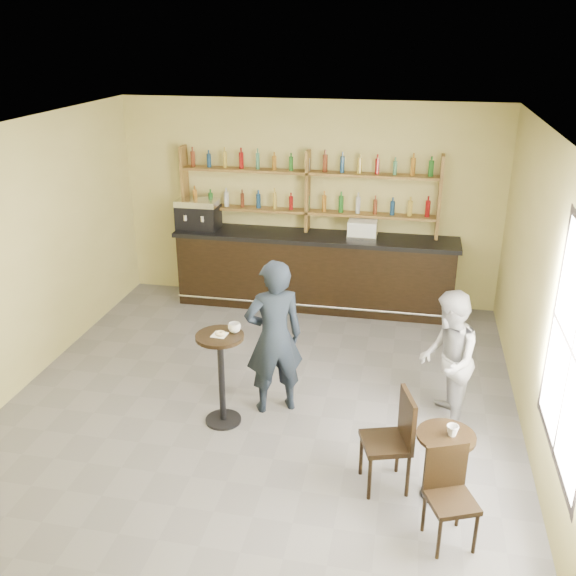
% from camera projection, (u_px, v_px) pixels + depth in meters
% --- Properties ---
extents(floor, '(7.00, 7.00, 0.00)m').
position_uv_depth(floor, '(258.00, 410.00, 7.56)').
color(floor, slate).
rests_on(floor, ground).
extents(ceiling, '(7.00, 7.00, 0.00)m').
position_uv_depth(ceiling, '(253.00, 134.00, 6.35)').
color(ceiling, white).
rests_on(ceiling, wall_back).
extents(wall_back, '(7.00, 0.00, 7.00)m').
position_uv_depth(wall_back, '(309.00, 203.00, 10.14)').
color(wall_back, '#C7BD71').
rests_on(wall_back, floor).
extents(wall_front, '(7.00, 0.00, 7.00)m').
position_uv_depth(wall_front, '(113.00, 500.00, 3.78)').
color(wall_front, '#C7BD71').
rests_on(wall_front, floor).
extents(wall_left, '(0.00, 7.00, 7.00)m').
position_uv_depth(wall_left, '(7.00, 266.00, 7.50)').
color(wall_left, '#C7BD71').
rests_on(wall_left, floor).
extents(wall_right, '(0.00, 7.00, 7.00)m').
position_uv_depth(wall_right, '(546.00, 306.00, 6.42)').
color(wall_right, '#C7BD71').
rests_on(wall_right, floor).
extents(window_pane, '(0.00, 2.00, 2.00)m').
position_uv_depth(window_pane, '(572.00, 352.00, 5.29)').
color(window_pane, white).
rests_on(window_pane, wall_right).
extents(window_frame, '(0.04, 1.70, 2.10)m').
position_uv_depth(window_frame, '(572.00, 352.00, 5.29)').
color(window_frame, black).
rests_on(window_frame, wall_right).
extents(shelf_unit, '(4.00, 0.26, 1.40)m').
position_uv_depth(shelf_unit, '(308.00, 192.00, 9.94)').
color(shelf_unit, brown).
rests_on(shelf_unit, wall_back).
extents(liquor_bottles, '(3.68, 0.10, 1.00)m').
position_uv_depth(liquor_bottles, '(308.00, 182.00, 9.87)').
color(liquor_bottles, '#8C5919').
rests_on(liquor_bottles, shelf_unit).
extents(bar_counter, '(4.42, 0.86, 1.20)m').
position_uv_depth(bar_counter, '(314.00, 271.00, 10.17)').
color(bar_counter, black).
rests_on(bar_counter, floor).
extents(espresso_machine, '(0.67, 0.44, 0.47)m').
position_uv_depth(espresso_machine, '(198.00, 214.00, 10.19)').
color(espresso_machine, black).
rests_on(espresso_machine, bar_counter).
extents(pastry_case, '(0.50, 0.42, 0.27)m').
position_uv_depth(pastry_case, '(362.00, 229.00, 9.76)').
color(pastry_case, silver).
rests_on(pastry_case, bar_counter).
extents(pedestal_table, '(0.59, 0.59, 1.10)m').
position_uv_depth(pedestal_table, '(222.00, 379.00, 7.14)').
color(pedestal_table, black).
rests_on(pedestal_table, floor).
extents(napkin, '(0.17, 0.17, 0.00)m').
position_uv_depth(napkin, '(220.00, 335.00, 6.94)').
color(napkin, white).
rests_on(napkin, pedestal_table).
extents(donut, '(0.14, 0.14, 0.04)m').
position_uv_depth(donut, '(220.00, 333.00, 6.92)').
color(donut, '#B99444').
rests_on(donut, napkin).
extents(cup_pedestal, '(0.15, 0.15, 0.11)m').
position_uv_depth(cup_pedestal, '(234.00, 328.00, 6.98)').
color(cup_pedestal, white).
rests_on(cup_pedestal, pedestal_table).
extents(man_main, '(0.80, 0.70, 1.86)m').
position_uv_depth(man_main, '(274.00, 337.00, 7.26)').
color(man_main, black).
rests_on(man_main, floor).
extents(cafe_table, '(0.69, 0.69, 0.70)m').
position_uv_depth(cafe_table, '(443.00, 465.00, 6.05)').
color(cafe_table, black).
rests_on(cafe_table, floor).
extents(cup_cafe, '(0.12, 0.12, 0.10)m').
position_uv_depth(cup_cafe, '(452.00, 430.00, 5.89)').
color(cup_cafe, white).
rests_on(cup_cafe, cafe_table).
extents(chair_west, '(0.55, 0.55, 1.01)m').
position_uv_depth(chair_west, '(386.00, 442.00, 6.14)').
color(chair_west, black).
rests_on(chair_west, floor).
extents(chair_south, '(0.51, 0.51, 0.90)m').
position_uv_depth(chair_south, '(452.00, 500.00, 5.46)').
color(chair_south, black).
rests_on(chair_south, floor).
extents(patron_second, '(0.61, 0.78, 1.60)m').
position_uv_depth(patron_second, '(448.00, 360.00, 7.03)').
color(patron_second, '#949499').
rests_on(patron_second, floor).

